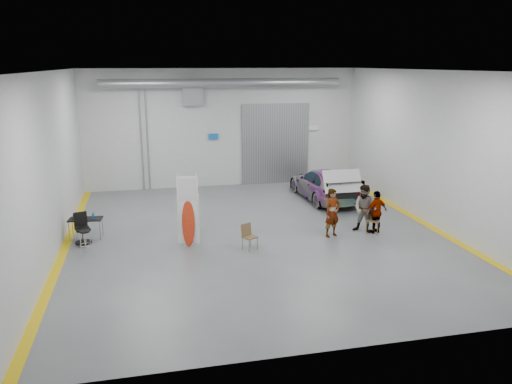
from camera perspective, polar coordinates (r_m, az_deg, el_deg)
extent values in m
plane|color=#56585D|center=(18.82, 0.11, -4.87)|extent=(16.00, 16.00, 0.00)
cube|color=#B8BABD|center=(17.88, -22.36, 2.96)|extent=(0.02, 16.00, 6.00)
cube|color=#B8BABD|center=(20.72, 19.42, 4.68)|extent=(0.02, 16.00, 6.00)
cube|color=#B8BABD|center=(25.82, -3.83, 7.28)|extent=(14.00, 0.02, 6.00)
cube|color=#B8BABD|center=(10.61, 9.70, -3.55)|extent=(14.00, 0.02, 6.00)
cube|color=silver|center=(17.75, 0.12, 13.72)|extent=(14.00, 16.00, 0.02)
cube|color=gray|center=(26.44, 2.26, 5.50)|extent=(3.60, 0.12, 4.20)
cube|color=gray|center=(25.39, -7.28, 11.15)|extent=(1.00, 0.50, 1.20)
cylinder|color=gray|center=(25.04, -3.70, 12.33)|extent=(11.90, 0.44, 0.44)
cube|color=#165EB4|center=(25.72, -4.89, 6.33)|extent=(0.50, 0.04, 0.30)
cube|color=white|center=(26.90, 6.44, 7.30)|extent=(0.70, 0.04, 0.25)
cylinder|color=gray|center=(25.51, -12.29, 5.75)|extent=(0.08, 0.08, 5.00)
cylinder|color=gray|center=(25.51, -12.96, 5.72)|extent=(0.08, 0.08, 5.00)
cube|color=gold|center=(18.64, -21.02, -6.06)|extent=(0.30, 16.00, 0.01)
cube|color=gold|center=(21.32, 18.41, -3.27)|extent=(0.30, 16.00, 0.01)
imported|color=silver|center=(23.66, 7.73, 0.89)|extent=(2.22, 5.05, 1.44)
imported|color=#986953|center=(18.57, 8.72, -2.36)|extent=(0.77, 0.64, 1.82)
imported|color=slate|center=(19.22, 12.35, -1.89)|extent=(1.14, 1.13, 1.86)
imported|color=#A97438|center=(19.30, 13.61, -2.23)|extent=(1.02, 0.63, 1.64)
cube|color=white|center=(17.61, -7.65, -3.34)|extent=(0.75, 0.13, 1.60)
ellipsoid|color=#F24915|center=(17.55, -7.62, -3.55)|extent=(0.47, 0.27, 1.68)
cube|color=white|center=(17.26, -7.78, 0.42)|extent=(0.72, 0.13, 0.84)
cylinder|color=white|center=(17.45, -8.71, -2.02)|extent=(0.02, 0.02, 2.66)
cylinder|color=white|center=(17.50, -6.69, -1.90)|extent=(0.02, 0.02, 2.66)
cube|color=brown|center=(17.18, -0.72, -5.18)|extent=(0.57, 0.56, 0.04)
cube|color=brown|center=(17.28, -0.85, -4.23)|extent=(0.42, 0.28, 0.41)
cube|color=brown|center=(19.32, 13.24, -3.18)|extent=(0.63, 0.63, 0.04)
cube|color=brown|center=(19.43, 13.02, -2.28)|extent=(0.44, 0.34, 0.44)
cylinder|color=black|center=(17.94, -19.01, -4.28)|extent=(0.36, 0.36, 0.05)
torus|color=silver|center=(18.09, -18.88, -5.73)|extent=(0.38, 0.38, 0.02)
cylinder|color=gray|center=(19.20, -20.52, -4.31)|extent=(0.03, 0.03, 0.71)
cylinder|color=gray|center=(19.07, -17.29, -4.16)|extent=(0.03, 0.03, 0.71)
cylinder|color=gray|center=(19.67, -20.34, -3.85)|extent=(0.03, 0.03, 0.71)
cylinder|color=gray|center=(19.54, -17.18, -3.70)|extent=(0.03, 0.03, 0.71)
cube|color=black|center=(19.25, -18.93, -2.94)|extent=(1.24, 0.72, 0.04)
cylinder|color=#1A4BA1|center=(19.09, -18.11, -2.62)|extent=(0.08, 0.08, 0.22)
cube|color=black|center=(19.30, -19.67, -2.63)|extent=(0.35, 0.22, 0.18)
cylinder|color=black|center=(18.95, -19.09, -5.43)|extent=(0.58, 0.58, 0.04)
cylinder|color=black|center=(18.87, -19.16, -4.72)|extent=(0.06, 0.06, 0.50)
cube|color=black|center=(18.79, -19.22, -4.01)|extent=(0.60, 0.60, 0.07)
cube|color=black|center=(18.92, -19.22, -2.90)|extent=(0.45, 0.20, 0.52)
cube|color=silver|center=(21.47, 9.85, 1.43)|extent=(1.68, 1.02, 0.04)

